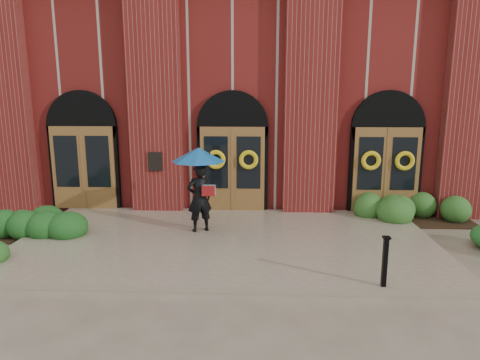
# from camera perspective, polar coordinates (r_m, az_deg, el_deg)

# --- Properties ---
(ground) EXTENTS (90.00, 90.00, 0.00)m
(ground) POSITION_cam_1_polar(r_m,az_deg,el_deg) (10.44, -1.90, -8.78)
(ground) COLOR gray
(ground) RESTS_ON ground
(landing) EXTENTS (10.00, 5.30, 0.15)m
(landing) POSITION_cam_1_polar(r_m,az_deg,el_deg) (10.55, -1.84, -8.12)
(landing) COLOR tan
(landing) RESTS_ON ground
(church_building) EXTENTS (16.20, 12.53, 7.00)m
(church_building) POSITION_cam_1_polar(r_m,az_deg,el_deg) (18.55, 0.13, 11.24)
(church_building) COLOR maroon
(church_building) RESTS_ON ground
(man_with_umbrella) EXTENTS (1.79, 1.79, 2.15)m
(man_with_umbrella) POSITION_cam_1_polar(r_m,az_deg,el_deg) (10.71, -5.48, 0.90)
(man_with_umbrella) COLOR black
(man_with_umbrella) RESTS_ON landing
(metal_post) EXTENTS (0.13, 0.13, 0.96)m
(metal_post) POSITION_cam_1_polar(r_m,az_deg,el_deg) (8.31, 18.76, -10.12)
(metal_post) COLOR black
(metal_post) RESTS_ON landing
(hedge_wall_left) EXTENTS (2.70, 1.08, 0.69)m
(hedge_wall_left) POSITION_cam_1_polar(r_m,az_deg,el_deg) (12.31, -26.73, -5.16)
(hedge_wall_left) COLOR #1A4A18
(hedge_wall_left) RESTS_ON ground
(hedge_wall_right) EXTENTS (2.84, 1.14, 0.73)m
(hedge_wall_right) POSITION_cam_1_polar(r_m,az_deg,el_deg) (13.20, 22.61, -3.64)
(hedge_wall_right) COLOR #2D5C20
(hedge_wall_right) RESTS_ON ground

